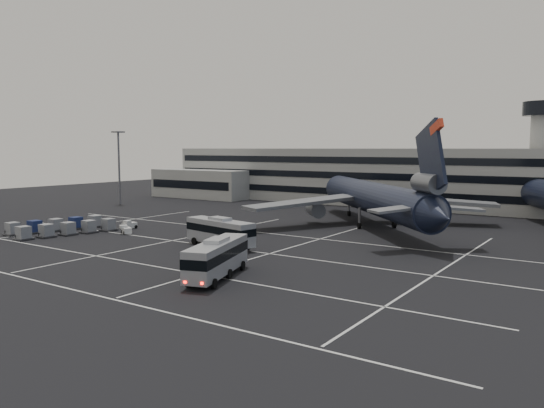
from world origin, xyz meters
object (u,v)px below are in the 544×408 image
at_px(trijet_main, 375,198).
at_px(bus_near, 217,256).
at_px(uld_cluster, 62,227).
at_px(tug_a, 129,225).
at_px(bus_far, 220,231).

xyz_separation_m(trijet_main, bus_near, (0.94, -44.53, -2.86)).
distance_m(bus_near, uld_cluster, 42.37).
bearing_deg(trijet_main, bus_near, -130.90).
distance_m(tug_a, uld_cluster, 10.98).
distance_m(bus_far, tug_a, 24.81).
relative_size(tug_a, uld_cluster, 0.14).
bearing_deg(trijet_main, bus_far, -151.04).
relative_size(bus_near, bus_far, 1.01).
relative_size(bus_near, tug_a, 5.10).
bearing_deg(uld_cluster, trijet_main, 41.18).
xyz_separation_m(trijet_main, tug_a, (-34.76, -25.91, -4.58)).
xyz_separation_m(trijet_main, uld_cluster, (-40.39, -35.33, -4.22)).
height_order(bus_near, bus_far, bus_near).
height_order(bus_far, uld_cluster, bus_far).
bearing_deg(tug_a, bus_near, -22.99).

